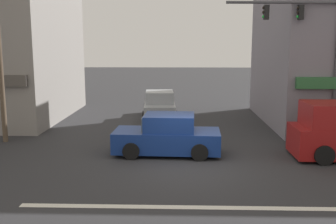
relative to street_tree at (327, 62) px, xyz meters
The scene contains 7 objects.
ground_plane 10.86m from the street_tree, 135.00° to the right, with size 120.00×120.00×0.00m, color #2B2B2D.
lane_marking_stripe 13.47m from the street_tree, 124.07° to the right, with size 9.00×0.24×0.01m, color silver.
street_tree is the anchor object (origin of this frame).
utility_pole_far_right 1.21m from the street_tree, 100.30° to the left, with size 1.40×0.22×7.22m.
traffic_light_mast 4.15m from the street_tree, 117.22° to the right, with size 4.89×0.40×6.20m.
sedan_crossing_leftbound 10.21m from the street_tree, 144.65° to the right, with size 4.17×2.01×1.58m.
sedan_parked_curbside 9.32m from the street_tree, 168.04° to the left, with size 2.06×4.19×1.58m.
Camera 1 is at (-0.25, -13.28, 4.24)m, focal length 42.00 mm.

